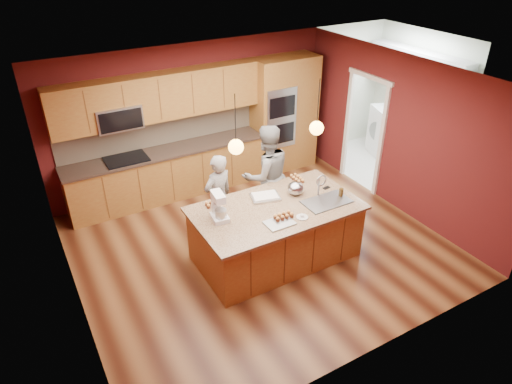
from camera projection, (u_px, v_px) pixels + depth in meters
floor at (259, 245)px, 7.33m from camera, size 5.50×5.50×0.00m
ceiling at (260, 79)px, 5.96m from camera, size 5.50×5.50×0.00m
wall_back at (192, 117)px, 8.52m from camera, size 5.50×0.00×5.50m
wall_front at (379, 267)px, 4.77m from camera, size 5.50×0.00×5.50m
wall_left at (61, 223)px, 5.47m from camera, size 0.00×5.00×5.00m
wall_right at (398, 134)px, 7.82m from camera, size 0.00×5.00×5.00m
cabinet_run at (164, 147)px, 8.22m from camera, size 3.74×0.64×2.30m
oven_column at (284, 114)px, 9.18m from camera, size 1.30×0.62×2.30m
doorway_trim at (363, 134)px, 8.57m from camera, size 0.08×1.11×2.20m
laundry_room at (417, 70)px, 9.10m from camera, size 2.60×2.70×2.70m
pendant_left at (236, 147)px, 5.80m from camera, size 0.20×0.20×0.80m
pendant_right at (317, 128)px, 6.34m from camera, size 0.20×0.20×0.80m
island at (277, 232)px, 6.85m from camera, size 2.44×1.37×1.28m
person_left at (218, 197)px, 7.20m from camera, size 0.60×0.47×1.46m
person_right at (266, 176)px, 7.50m from camera, size 0.89×0.72×1.76m
stand_mixer at (219, 208)px, 6.28m from camera, size 0.25×0.32×0.41m
sheet_cake at (265, 197)px, 6.85m from camera, size 0.49×0.41×0.05m
cooling_rack at (279, 223)px, 6.26m from camera, size 0.39×0.28×0.02m
mixing_bowl at (296, 188)px, 6.90m from camera, size 0.25×0.25×0.21m
plate at (302, 217)px, 6.39m from camera, size 0.17×0.17×0.01m
tumbler at (341, 192)px, 6.86m from camera, size 0.07×0.07×0.13m
phone at (326, 188)px, 7.11m from camera, size 0.13×0.08×0.01m
cupcakes_left at (210, 204)px, 6.64m from camera, size 0.15×0.15×0.07m
cupcakes_rack at (283, 216)px, 6.34m from camera, size 0.30×0.15×0.07m
cupcakes_right at (297, 178)px, 7.32m from camera, size 0.14×0.29×0.06m
washer at (415, 143)px, 9.46m from camera, size 0.80×0.81×1.07m
dryer at (387, 131)px, 10.06m from camera, size 0.84×0.85×1.05m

